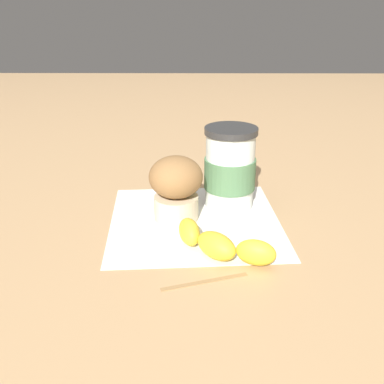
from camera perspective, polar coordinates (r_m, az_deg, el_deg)
The scene contains 6 objects.
ground_plane at distance 0.69m, azimuth 0.00°, elevation -3.72°, with size 3.00×3.00×0.00m, color tan.
paper_napkin at distance 0.69m, azimuth 0.00°, elevation -3.67°, with size 0.26×0.26×0.00m, color white.
coffee_cup at distance 0.72m, azimuth 4.47°, elevation 2.95°, with size 0.08×0.08×0.13m.
muffin at distance 0.68m, azimuth -2.44°, elevation 0.79°, with size 0.08×0.08×0.10m.
banana at distance 0.60m, azimuth 3.03°, elevation -6.53°, with size 0.11×0.13×0.03m.
wooden_stirrer at distance 0.55m, azimuth 1.17°, elevation -11.29°, with size 0.11×0.01×0.00m, color #9E7547.
Camera 1 is at (0.62, 0.00, 0.32)m, focal length 42.00 mm.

